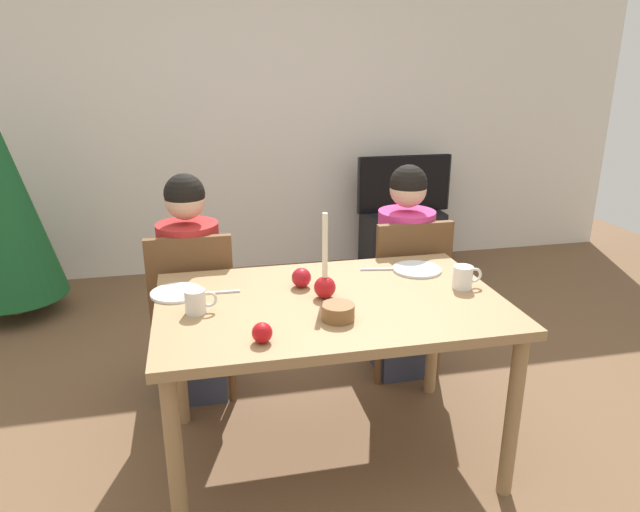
{
  "coord_description": "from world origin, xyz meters",
  "views": [
    {
      "loc": [
        -0.51,
        -2.11,
        1.68
      ],
      "look_at": [
        0.0,
        0.2,
        0.87
      ],
      "focal_mm": 32.38,
      "sensor_mm": 36.0,
      "label": 1
    }
  ],
  "objects_px": {
    "dining_table": "(330,318)",
    "plate_left": "(177,293)",
    "bowl_walnuts": "(338,312)",
    "tv_stand": "(402,239)",
    "candle_centerpiece": "(325,281)",
    "mug_left": "(196,301)",
    "chair_left": "(193,306)",
    "person_right_child": "(404,276)",
    "chair_right": "(405,288)",
    "apple_by_left_plate": "(262,333)",
    "mug_right": "(464,277)",
    "tv": "(404,184)",
    "apple_near_candle": "(301,278)",
    "plate_right": "(417,269)",
    "person_left_child": "(192,293)"
  },
  "relations": [
    {
      "from": "bowl_walnuts",
      "to": "dining_table",
      "type": "bearing_deg",
      "value": 84.98
    },
    {
      "from": "dining_table",
      "to": "person_right_child",
      "type": "relative_size",
      "value": 1.19
    },
    {
      "from": "chair_right",
      "to": "apple_by_left_plate",
      "type": "distance_m",
      "value": 1.3
    },
    {
      "from": "apple_by_left_plate",
      "to": "bowl_walnuts",
      "type": "bearing_deg",
      "value": 22.33
    },
    {
      "from": "person_right_child",
      "to": "plate_left",
      "type": "xyz_separation_m",
      "value": [
        -1.17,
        -0.45,
        0.19
      ]
    },
    {
      "from": "bowl_walnuts",
      "to": "plate_right",
      "type": "bearing_deg",
      "value": 41.88
    },
    {
      "from": "plate_left",
      "to": "mug_right",
      "type": "distance_m",
      "value": 1.21
    },
    {
      "from": "chair_left",
      "to": "person_right_child",
      "type": "bearing_deg",
      "value": 1.66
    },
    {
      "from": "person_left_child",
      "to": "apple_by_left_plate",
      "type": "relative_size",
      "value": 16.15
    },
    {
      "from": "person_right_child",
      "to": "bowl_walnuts",
      "type": "distance_m",
      "value": 1.04
    },
    {
      "from": "chair_right",
      "to": "mug_left",
      "type": "relative_size",
      "value": 7.24
    },
    {
      "from": "bowl_walnuts",
      "to": "apple_near_candle",
      "type": "distance_m",
      "value": 0.36
    },
    {
      "from": "chair_left",
      "to": "candle_centerpiece",
      "type": "xyz_separation_m",
      "value": [
        0.54,
        -0.58,
        0.31
      ]
    },
    {
      "from": "apple_near_candle",
      "to": "apple_by_left_plate",
      "type": "bearing_deg",
      "value": -115.45
    },
    {
      "from": "person_right_child",
      "to": "person_left_child",
      "type": "bearing_deg",
      "value": 180.0
    },
    {
      "from": "dining_table",
      "to": "apple_near_candle",
      "type": "distance_m",
      "value": 0.22
    },
    {
      "from": "chair_left",
      "to": "mug_left",
      "type": "distance_m",
      "value": 0.69
    },
    {
      "from": "tv",
      "to": "apple_near_candle",
      "type": "distance_m",
      "value": 2.48
    },
    {
      "from": "mug_left",
      "to": "bowl_walnuts",
      "type": "bearing_deg",
      "value": -18.75
    },
    {
      "from": "plate_left",
      "to": "dining_table",
      "type": "bearing_deg",
      "value": -17.18
    },
    {
      "from": "person_left_child",
      "to": "candle_centerpiece",
      "type": "xyz_separation_m",
      "value": [
        0.54,
        -0.62,
        0.25
      ]
    },
    {
      "from": "apple_by_left_plate",
      "to": "plate_left",
      "type": "bearing_deg",
      "value": 120.4
    },
    {
      "from": "person_right_child",
      "to": "tv_stand",
      "type": "distance_m",
      "value": 1.8
    },
    {
      "from": "mug_left",
      "to": "dining_table",
      "type": "bearing_deg",
      "value": 1.87
    },
    {
      "from": "person_right_child",
      "to": "mug_left",
      "type": "height_order",
      "value": "person_right_child"
    },
    {
      "from": "chair_right",
      "to": "mug_left",
      "type": "xyz_separation_m",
      "value": [
        -1.09,
        -0.62,
        0.29
      ]
    },
    {
      "from": "plate_left",
      "to": "apple_by_left_plate",
      "type": "relative_size",
      "value": 2.97
    },
    {
      "from": "mug_left",
      "to": "mug_right",
      "type": "bearing_deg",
      "value": 0.87
    },
    {
      "from": "chair_right",
      "to": "bowl_walnuts",
      "type": "height_order",
      "value": "chair_right"
    },
    {
      "from": "dining_table",
      "to": "plate_left",
      "type": "height_order",
      "value": "plate_left"
    },
    {
      "from": "tv_stand",
      "to": "candle_centerpiece",
      "type": "distance_m",
      "value": 2.63
    },
    {
      "from": "dining_table",
      "to": "mug_right",
      "type": "xyz_separation_m",
      "value": [
        0.58,
        -0.0,
        0.13
      ]
    },
    {
      "from": "tv",
      "to": "apple_near_candle",
      "type": "relative_size",
      "value": 9.38
    },
    {
      "from": "plate_left",
      "to": "bowl_walnuts",
      "type": "xyz_separation_m",
      "value": [
        0.6,
        -0.38,
        0.02
      ]
    },
    {
      "from": "dining_table",
      "to": "person_right_child",
      "type": "distance_m",
      "value": 0.86
    },
    {
      "from": "chair_right",
      "to": "apple_by_left_plate",
      "type": "height_order",
      "value": "chair_right"
    },
    {
      "from": "person_left_child",
      "to": "mug_right",
      "type": "xyz_separation_m",
      "value": [
        1.14,
        -0.64,
        0.23
      ]
    },
    {
      "from": "person_right_child",
      "to": "apple_by_left_plate",
      "type": "bearing_deg",
      "value": -132.55
    },
    {
      "from": "dining_table",
      "to": "mug_right",
      "type": "relative_size",
      "value": 10.84
    },
    {
      "from": "mug_left",
      "to": "bowl_walnuts",
      "type": "relative_size",
      "value": 0.99
    },
    {
      "from": "bowl_walnuts",
      "to": "apple_by_left_plate",
      "type": "xyz_separation_m",
      "value": [
        -0.3,
        -0.12,
        0.01
      ]
    },
    {
      "from": "candle_centerpiece",
      "to": "plate_right",
      "type": "xyz_separation_m",
      "value": [
        0.49,
        0.22,
        -0.07
      ]
    },
    {
      "from": "person_right_child",
      "to": "apple_by_left_plate",
      "type": "relative_size",
      "value": 16.15
    },
    {
      "from": "apple_near_candle",
      "to": "plate_left",
      "type": "bearing_deg",
      "value": 176.79
    },
    {
      "from": "mug_right",
      "to": "apple_near_candle",
      "type": "bearing_deg",
      "value": 166.55
    },
    {
      "from": "candle_centerpiece",
      "to": "person_left_child",
      "type": "bearing_deg",
      "value": 131.28
    },
    {
      "from": "tv",
      "to": "candle_centerpiece",
      "type": "distance_m",
      "value": 2.57
    },
    {
      "from": "plate_right",
      "to": "person_right_child",
      "type": "bearing_deg",
      "value": 77.05
    },
    {
      "from": "person_left_child",
      "to": "tv",
      "type": "height_order",
      "value": "person_left_child"
    },
    {
      "from": "apple_by_left_plate",
      "to": "mug_right",
      "type": "bearing_deg",
      "value": 19.34
    }
  ]
}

